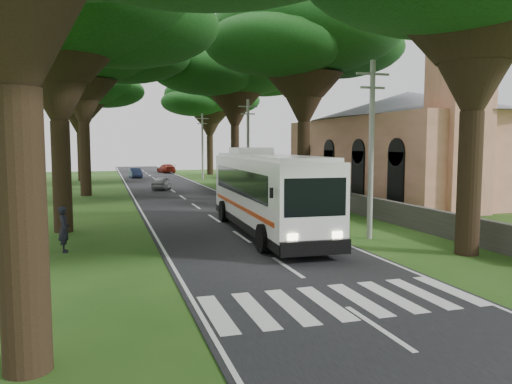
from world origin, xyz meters
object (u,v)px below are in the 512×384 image
pole_near (371,147)px  distant_car_a (162,183)px  church (408,137)px  distant_car_c (166,168)px  coach_bus (266,191)px  pole_far (202,145)px  pole_mid (248,146)px  distant_car_b (135,173)px  pedestrian (64,229)px

pole_near → distant_car_a: 28.65m
church → distant_car_c: bearing=110.3°
pole_near → coach_bus: pole_near is taller
pole_far → distant_car_a: (-6.30, -12.28, -3.54)m
pole_mid → distant_car_a: bearing=129.2°
pole_far → pole_mid: bearing=-90.0°
distant_car_a → coach_bus: bearing=113.6°
distant_car_b → pole_mid: bearing=-78.4°
church → pole_mid: (-12.36, 4.45, -0.73)m
distant_car_a → pole_mid: bearing=147.7°
distant_car_a → pole_far: bearing=-98.7°
distant_car_a → pedestrian: size_ratio=1.95×
distant_car_b → distant_car_c: 11.26m
pole_far → distant_car_c: (-2.51, 15.75, -3.49)m
distant_car_a → distant_car_c: size_ratio=0.79×
coach_bus → pole_far: bearing=86.3°
pole_near → distant_car_b: size_ratio=2.14×
pole_mid → distant_car_c: (-2.51, 35.75, -3.49)m
coach_bus → distant_car_b: bearing=97.3°
distant_car_a → distant_car_b: 18.08m
pole_far → pole_near: bearing=-90.0°
distant_car_b → church: bearing=-61.5°
pole_far → distant_car_a: bearing=-117.2°
church → pole_mid: size_ratio=3.00×
church → distant_car_b: church is taller
church → pole_mid: church is taller
church → distant_car_c: 43.08m
church → pole_near: size_ratio=3.00×
pole_near → distant_car_b: bearing=99.5°
coach_bus → pedestrian: coach_bus is taller
distant_car_b → distant_car_c: (5.16, 10.00, 0.04)m
pole_mid → pedestrian: 23.30m
pole_mid → coach_bus: pole_mid is taller
distant_car_a → pedestrian: bearing=94.2°
distant_car_b → distant_car_c: bearing=57.7°
pole_far → coach_bus: 37.51m
pole_mid → church: bearing=-19.8°
coach_bus → distant_car_b: size_ratio=3.48×
pole_mid → coach_bus: size_ratio=0.62×
church → distant_car_a: church is taller
pedestrian → pole_mid: bearing=-41.7°
church → pedestrian: (-25.47, -14.54, -3.99)m
pole_near → distant_car_c: (-2.51, 55.75, -3.49)m
pole_near → pole_far: bearing=90.0°
coach_bus → pedestrian: size_ratio=7.03×
distant_car_b → pedestrian: 45.07m
distant_car_b → coach_bus: bearing=-90.2°
pole_far → pedestrian: (-13.10, -38.99, -3.26)m
distant_car_a → distant_car_b: bearing=-67.2°
pedestrian → pole_far: bearing=-25.7°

